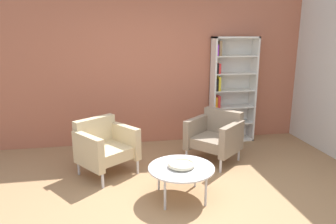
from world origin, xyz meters
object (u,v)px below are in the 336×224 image
at_px(bookshelf_tall, 230,90).
at_px(armchair_corner_red, 105,146).
at_px(decorative_bowl, 181,164).
at_px(armchair_spare_guest, 216,135).
at_px(coffee_table_low, 181,169).

height_order(bookshelf_tall, armchair_corner_red, bookshelf_tall).
distance_m(decorative_bowl, armchair_spare_guest, 1.31).
xyz_separation_m(coffee_table_low, decorative_bowl, (0.00, 0.00, 0.06)).
height_order(bookshelf_tall, decorative_bowl, bookshelf_tall).
relative_size(decorative_bowl, armchair_spare_guest, 0.34).
bearing_deg(armchair_spare_guest, bookshelf_tall, 107.19).
xyz_separation_m(bookshelf_tall, armchair_spare_guest, (-0.55, -0.91, -0.53)).
bearing_deg(coffee_table_low, bookshelf_tall, 55.89).
bearing_deg(armchair_corner_red, bookshelf_tall, -10.56).
bearing_deg(bookshelf_tall, armchair_spare_guest, -121.14).
relative_size(coffee_table_low, armchair_spare_guest, 0.84).
relative_size(bookshelf_tall, coffee_table_low, 2.37).
height_order(decorative_bowl, armchair_corner_red, armchair_corner_red).
bearing_deg(coffee_table_low, armchair_corner_red, 136.43).
xyz_separation_m(coffee_table_low, armchair_spare_guest, (0.78, 1.05, 0.04)).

